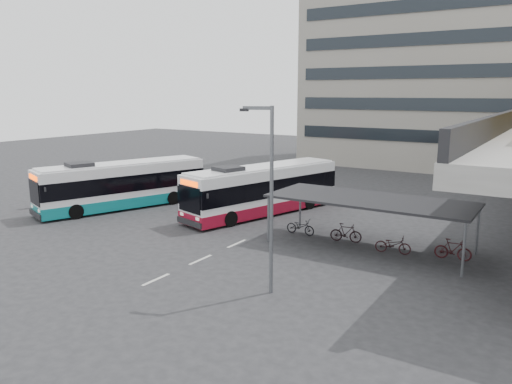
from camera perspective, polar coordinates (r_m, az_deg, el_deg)
The scene contains 11 objects.
ground at distance 27.49m, azimuth -6.54°, elevation -5.07°, with size 120.00×120.00×0.00m, color #28282B.
bike_shelter at distance 25.60m, azimuth 12.72°, elevation -2.71°, with size 10.00×4.00×2.54m.
office_block at distance 57.67m, azimuth 22.38°, elevation 15.26°, with size 30.00×15.00×25.00m, color gray.
road_markings at distance 23.77m, azimuth -6.36°, elevation -7.70°, with size 0.15×7.60×0.01m.
bus_main at distance 32.04m, azimuth 0.78°, elevation 0.23°, with size 5.53×11.58×3.35m.
bus_teal at distance 34.87m, azimuth -15.00°, elevation 0.74°, with size 6.18×11.45×3.34m.
pedestrian at distance 32.99m, azimuth -6.73°, elevation -0.74°, with size 0.64×0.42×1.75m, color black.
lamp_post at distance 18.79m, azimuth 1.51°, elevation 0.30°, with size 1.22×0.58×7.25m.
sign_totem_south at distance 36.89m, azimuth -23.37°, elevation 0.27°, with size 0.52×0.22×2.41m.
sign_totem_mid at distance 38.38m, azimuth -15.77°, elevation 1.14°, with size 0.51×0.17×2.36m.
sign_totem_north at distance 41.53m, azimuth -12.50°, elevation 2.14°, with size 0.54×0.21×2.48m.
Camera 1 is at (16.63, -20.48, 7.73)m, focal length 35.00 mm.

